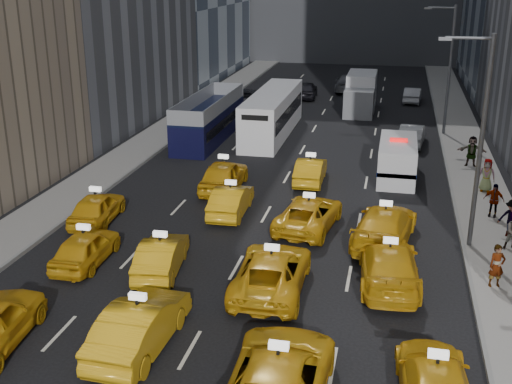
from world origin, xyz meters
TOP-DOWN VIEW (x-y plane):
  - sidewalk_west at (-10.50, 25.00)m, footprint 3.00×90.00m
  - sidewalk_east at (10.50, 25.00)m, footprint 3.00×90.00m
  - curb_west at (-9.05, 25.00)m, footprint 0.15×90.00m
  - curb_east at (9.05, 25.00)m, footprint 0.15×90.00m
  - streetlight_near at (9.18, 12.00)m, footprint 2.15×0.22m
  - streetlight_far at (9.18, 32.00)m, footprint 2.15×0.22m
  - taxi_5 at (-1.55, 1.78)m, footprint 1.88×4.93m
  - taxi_6 at (3.19, 0.02)m, footprint 2.71×5.84m
  - taxi_7 at (7.38, 0.89)m, footprint 2.30×4.90m
  - taxi_8 at (-6.03, 7.05)m, footprint 1.73×4.10m
  - taxi_9 at (-2.78, 7.02)m, footprint 2.03×4.38m
  - taxi_10 at (1.75, 6.47)m, footprint 2.62×5.47m
  - taxi_11 at (5.98, 7.91)m, footprint 2.60×5.53m
  - taxi_12 at (-7.58, 11.33)m, footprint 2.04×4.31m
  - taxi_13 at (-1.68, 13.68)m, footprint 1.62×4.32m
  - taxi_14 at (2.26, 12.71)m, footprint 2.97×5.29m
  - taxi_15 at (5.70, 11.73)m, footprint 3.03×5.88m
  - taxi_16 at (-2.96, 17.08)m, footprint 2.06×4.89m
  - taxi_17 at (1.43, 19.36)m, footprint 1.54×4.24m
  - nypd_van at (6.12, 21.25)m, footprint 2.50×5.51m
  - double_decker at (-6.78, 27.40)m, footprint 2.52×10.47m
  - city_bus at (-2.74, 29.66)m, footprint 3.35×11.93m
  - box_truck at (2.93, 38.78)m, footprint 3.08×6.99m
  - misc_car_0 at (7.03, 28.74)m, footprint 1.97×4.50m
  - misc_car_1 at (-6.63, 38.54)m, footprint 3.30×5.90m
  - misc_car_2 at (1.23, 47.80)m, footprint 2.34×5.64m
  - misc_car_3 at (-2.25, 43.49)m, footprint 2.09×4.65m
  - misc_car_4 at (7.23, 43.66)m, footprint 1.72×4.12m
  - pedestrian_0 at (9.87, 8.25)m, footprint 0.70×0.56m
  - pedestrian_2 at (11.11, 13.34)m, footprint 1.18×0.74m
  - pedestrian_3 at (10.67, 15.70)m, footprint 1.04×0.67m
  - pedestrian_4 at (10.76, 19.45)m, footprint 0.94×0.63m
  - pedestrian_5 at (10.43, 24.10)m, footprint 1.72×0.67m

SIDE VIEW (x-z plane):
  - sidewalk_west at x=-10.50m, z-range 0.00..0.15m
  - sidewalk_east at x=10.50m, z-range 0.00..0.15m
  - curb_west at x=-9.05m, z-range 0.00..0.18m
  - curb_east at x=9.05m, z-range 0.00..0.18m
  - misc_car_4 at x=7.23m, z-range 0.00..1.32m
  - taxi_7 at x=7.38m, z-range 0.00..1.38m
  - taxi_8 at x=-6.03m, z-range 0.00..1.39m
  - taxi_17 at x=1.43m, z-range 0.00..1.39m
  - taxi_9 at x=-2.78m, z-range 0.00..1.39m
  - taxi_14 at x=2.26m, z-range 0.00..1.40m
  - taxi_13 at x=-1.68m, z-range 0.00..1.41m
  - taxi_12 at x=-7.58m, z-range 0.00..1.42m
  - misc_car_0 at x=7.03m, z-range 0.00..1.44m
  - taxi_10 at x=1.75m, z-range 0.00..1.50m
  - misc_car_3 at x=-2.25m, z-range 0.00..1.55m
  - misc_car_1 at x=-6.63m, z-range 0.00..1.56m
  - taxi_11 at x=5.98m, z-range 0.00..1.56m
  - taxi_5 at x=-1.55m, z-range 0.00..1.61m
  - taxi_6 at x=3.19m, z-range 0.00..1.62m
  - taxi_15 at x=5.70m, z-range 0.00..1.63m
  - misc_car_2 at x=1.23m, z-range 0.00..1.63m
  - taxi_16 at x=-2.96m, z-range 0.00..1.65m
  - pedestrian_3 at x=10.67m, z-range 0.15..1.78m
  - pedestrian_0 at x=9.87m, z-range 0.15..1.81m
  - pedestrian_2 at x=11.11m, z-range 0.15..1.85m
  - pedestrian_4 at x=10.76m, z-range 0.15..1.93m
  - nypd_van at x=6.12m, z-range -0.11..2.19m
  - pedestrian_5 at x=10.43m, z-range 0.15..1.95m
  - double_decker at x=-6.78m, z-range -0.02..3.02m
  - city_bus at x=-2.74m, z-range -0.01..3.03m
  - box_truck at x=2.93m, z-range -0.03..3.07m
  - streetlight_near at x=9.18m, z-range 0.42..9.42m
  - streetlight_far at x=9.18m, z-range 0.42..9.42m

